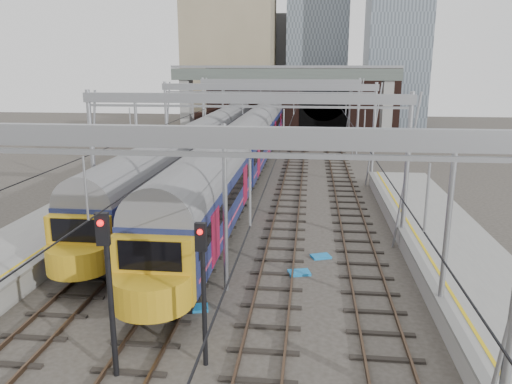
# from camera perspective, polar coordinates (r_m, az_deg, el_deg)

# --- Properties ---
(ground) EXTENTS (160.00, 160.00, 0.00)m
(ground) POSITION_cam_1_polar(r_m,az_deg,el_deg) (19.75, -4.39, -13.53)
(ground) COLOR #38332D
(ground) RESTS_ON ground
(platform_left) EXTENTS (4.32, 55.00, 1.12)m
(platform_left) POSITION_cam_1_polar(r_m,az_deg,el_deg) (25.39, -26.70, -7.24)
(platform_left) COLOR gray
(platform_left) RESTS_ON ground
(platform_right) EXTENTS (4.32, 47.00, 1.12)m
(platform_right) POSITION_cam_1_polar(r_m,az_deg,el_deg) (19.13, 27.25, -14.29)
(platform_right) COLOR gray
(platform_right) RESTS_ON ground
(tracks) EXTENTS (14.40, 80.00, 0.22)m
(tracks) POSITION_cam_1_polar(r_m,az_deg,el_deg) (33.61, 0.30, -1.61)
(tracks) COLOR #4C3828
(tracks) RESTS_ON ground
(overhead_line) EXTENTS (16.80, 80.00, 8.00)m
(overhead_line) POSITION_cam_1_polar(r_m,az_deg,el_deg) (38.88, 1.33, 10.35)
(overhead_line) COLOR gray
(overhead_line) RESTS_ON ground
(retaining_wall) EXTENTS (28.00, 2.75, 9.00)m
(retaining_wall) POSITION_cam_1_polar(r_m,az_deg,el_deg) (69.29, 4.73, 10.14)
(retaining_wall) COLOR #301A15
(retaining_wall) RESTS_ON ground
(overbridge) EXTENTS (28.00, 3.00, 9.25)m
(overbridge) POSITION_cam_1_polar(r_m,az_deg,el_deg) (63.28, 3.32, 12.45)
(overbridge) COLOR gray
(overbridge) RESTS_ON ground
(city_skyline) EXTENTS (37.50, 27.50, 60.00)m
(city_skyline) POSITION_cam_1_polar(r_m,az_deg,el_deg) (88.00, 6.21, 19.28)
(city_skyline) COLOR tan
(city_skyline) RESTS_ON ground
(train_main) EXTENTS (3.02, 69.80, 5.12)m
(train_main) POSITION_cam_1_polar(r_m,az_deg,el_deg) (51.13, 0.22, 6.83)
(train_main) COLOR black
(train_main) RESTS_ON ground
(train_second) EXTENTS (2.78, 48.22, 4.79)m
(train_second) POSITION_cam_1_polar(r_m,az_deg,el_deg) (43.92, -6.13, 5.34)
(train_second) COLOR black
(train_second) RESTS_ON ground
(signal_near_left) EXTENTS (0.39, 0.48, 5.23)m
(signal_near_left) POSITION_cam_1_polar(r_m,az_deg,el_deg) (15.21, -16.55, -9.28)
(signal_near_left) COLOR black
(signal_near_left) RESTS_ON ground
(signal_near_centre) EXTENTS (0.35, 0.46, 4.76)m
(signal_near_centre) POSITION_cam_1_polar(r_m,az_deg,el_deg) (15.28, -6.09, -9.66)
(signal_near_centre) COLOR black
(signal_near_centre) RESTS_ON ground
(equip_cover_a) EXTENTS (1.03, 0.83, 0.11)m
(equip_cover_a) POSITION_cam_1_polar(r_m,az_deg,el_deg) (20.01, -6.83, -13.03)
(equip_cover_a) COLOR #1A7AC3
(equip_cover_a) RESTS_ON ground
(equip_cover_b) EXTENTS (1.11, 0.91, 0.11)m
(equip_cover_b) POSITION_cam_1_polar(r_m,az_deg,el_deg) (23.04, 4.95, -9.17)
(equip_cover_b) COLOR #1A7AC3
(equip_cover_b) RESTS_ON ground
(equip_cover_c) EXTENTS (1.09, 0.94, 0.11)m
(equip_cover_c) POSITION_cam_1_polar(r_m,az_deg,el_deg) (25.02, 7.41, -7.31)
(equip_cover_c) COLOR #1A7AC3
(equip_cover_c) RESTS_ON ground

